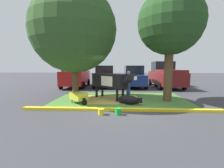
{
  "coord_description": "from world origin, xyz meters",
  "views": [
    {
      "loc": [
        -0.1,
        -7.11,
        1.96
      ],
      "look_at": [
        -0.56,
        2.13,
        0.9
      ],
      "focal_mm": 24.99,
      "sensor_mm": 36.0,
      "label": 1
    }
  ],
  "objects_px": {
    "sedan_blue": "(133,77)",
    "pickup_truck_maroon": "(165,75)",
    "sedan_red": "(105,76)",
    "wheelbarrow": "(79,96)",
    "bucket_green": "(118,111)",
    "shade_tree_left": "(74,30)",
    "cow_holstein": "(110,81)",
    "shade_tree_right": "(170,23)",
    "person_handler": "(129,82)",
    "suv_black": "(76,74)",
    "calf_lying": "(129,100)",
    "bucket_yellow": "(101,111)"
  },
  "relations": [
    {
      "from": "shade_tree_left",
      "to": "bucket_green",
      "type": "relative_size",
      "value": 22.88
    },
    {
      "from": "person_handler",
      "to": "sedan_red",
      "type": "height_order",
      "value": "sedan_red"
    },
    {
      "from": "cow_holstein",
      "to": "wheelbarrow",
      "type": "relative_size",
      "value": 1.91
    },
    {
      "from": "shade_tree_right",
      "to": "bucket_yellow",
      "type": "relative_size",
      "value": 21.81
    },
    {
      "from": "bucket_green",
      "to": "pickup_truck_maroon",
      "type": "xyz_separation_m",
      "value": [
        4.33,
        8.77,
        0.97
      ]
    },
    {
      "from": "cow_holstein",
      "to": "calf_lying",
      "type": "xyz_separation_m",
      "value": [
        1.02,
        -1.18,
        -0.87
      ]
    },
    {
      "from": "suv_black",
      "to": "pickup_truck_maroon",
      "type": "relative_size",
      "value": 0.85
    },
    {
      "from": "cow_holstein",
      "to": "bucket_green",
      "type": "relative_size",
      "value": 9.36
    },
    {
      "from": "shade_tree_right",
      "to": "pickup_truck_maroon",
      "type": "height_order",
      "value": "shade_tree_right"
    },
    {
      "from": "calf_lying",
      "to": "sedan_blue",
      "type": "bearing_deg",
      "value": 83.23
    },
    {
      "from": "wheelbarrow",
      "to": "sedan_red",
      "type": "bearing_deg",
      "value": 84.24
    },
    {
      "from": "wheelbarrow",
      "to": "pickup_truck_maroon",
      "type": "height_order",
      "value": "pickup_truck_maroon"
    },
    {
      "from": "person_handler",
      "to": "pickup_truck_maroon",
      "type": "relative_size",
      "value": 0.3
    },
    {
      "from": "shade_tree_left",
      "to": "person_handler",
      "type": "relative_size",
      "value": 3.86
    },
    {
      "from": "person_handler",
      "to": "suv_black",
      "type": "xyz_separation_m",
      "value": [
        -4.74,
        3.97,
        0.38
      ]
    },
    {
      "from": "bucket_green",
      "to": "sedan_blue",
      "type": "relative_size",
      "value": 0.06
    },
    {
      "from": "shade_tree_left",
      "to": "bucket_green",
      "type": "distance_m",
      "value": 5.34
    },
    {
      "from": "wheelbarrow",
      "to": "bucket_yellow",
      "type": "relative_size",
      "value": 4.91
    },
    {
      "from": "calf_lying",
      "to": "wheelbarrow",
      "type": "xyz_separation_m",
      "value": [
        -2.61,
        0.05,
        0.15
      ]
    },
    {
      "from": "shade_tree_right",
      "to": "cow_holstein",
      "type": "relative_size",
      "value": 2.33
    },
    {
      "from": "sedan_red",
      "to": "pickup_truck_maroon",
      "type": "height_order",
      "value": "pickup_truck_maroon"
    },
    {
      "from": "bucket_green",
      "to": "sedan_blue",
      "type": "xyz_separation_m",
      "value": [
        1.34,
        8.59,
        0.84
      ]
    },
    {
      "from": "sedan_red",
      "to": "shade_tree_left",
      "type": "bearing_deg",
      "value": -100.7
    },
    {
      "from": "person_handler",
      "to": "suv_black",
      "type": "bearing_deg",
      "value": 140.06
    },
    {
      "from": "shade_tree_right",
      "to": "wheelbarrow",
      "type": "distance_m",
      "value": 6.26
    },
    {
      "from": "sedan_blue",
      "to": "pickup_truck_maroon",
      "type": "distance_m",
      "value": 3.0
    },
    {
      "from": "wheelbarrow",
      "to": "suv_black",
      "type": "height_order",
      "value": "suv_black"
    },
    {
      "from": "calf_lying",
      "to": "pickup_truck_maroon",
      "type": "height_order",
      "value": "pickup_truck_maroon"
    },
    {
      "from": "cow_holstein",
      "to": "bucket_green",
      "type": "distance_m",
      "value": 3.13
    },
    {
      "from": "shade_tree_right",
      "to": "wheelbarrow",
      "type": "height_order",
      "value": "shade_tree_right"
    },
    {
      "from": "person_handler",
      "to": "suv_black",
      "type": "distance_m",
      "value": 6.19
    },
    {
      "from": "person_handler",
      "to": "sedan_blue",
      "type": "height_order",
      "value": "sedan_blue"
    },
    {
      "from": "bucket_green",
      "to": "suv_black",
      "type": "relative_size",
      "value": 0.06
    },
    {
      "from": "pickup_truck_maroon",
      "to": "sedan_red",
      "type": "bearing_deg",
      "value": 179.73
    },
    {
      "from": "bucket_green",
      "to": "sedan_blue",
      "type": "bearing_deg",
      "value": 81.14
    },
    {
      "from": "calf_lying",
      "to": "bucket_yellow",
      "type": "height_order",
      "value": "calf_lying"
    },
    {
      "from": "suv_black",
      "to": "sedan_red",
      "type": "bearing_deg",
      "value": 9.02
    },
    {
      "from": "calf_lying",
      "to": "wheelbarrow",
      "type": "height_order",
      "value": "wheelbarrow"
    },
    {
      "from": "sedan_blue",
      "to": "suv_black",
      "type": "bearing_deg",
      "value": -177.64
    },
    {
      "from": "suv_black",
      "to": "sedan_blue",
      "type": "height_order",
      "value": "suv_black"
    },
    {
      "from": "cow_holstein",
      "to": "sedan_blue",
      "type": "bearing_deg",
      "value": 72.09
    },
    {
      "from": "shade_tree_left",
      "to": "calf_lying",
      "type": "distance_m",
      "value": 4.92
    },
    {
      "from": "shade_tree_left",
      "to": "bucket_green",
      "type": "height_order",
      "value": "shade_tree_left"
    },
    {
      "from": "cow_holstein",
      "to": "bucket_yellow",
      "type": "distance_m",
      "value": 3.11
    },
    {
      "from": "wheelbarrow",
      "to": "bucket_green",
      "type": "height_order",
      "value": "wheelbarrow"
    },
    {
      "from": "shade_tree_right",
      "to": "bucket_green",
      "type": "bearing_deg",
      "value": -135.94
    },
    {
      "from": "sedan_blue",
      "to": "person_handler",
      "type": "bearing_deg",
      "value": -99.29
    },
    {
      "from": "person_handler",
      "to": "bucket_yellow",
      "type": "bearing_deg",
      "value": -106.92
    },
    {
      "from": "cow_holstein",
      "to": "bucket_green",
      "type": "bearing_deg",
      "value": -80.55
    },
    {
      "from": "shade_tree_right",
      "to": "suv_black",
      "type": "relative_size",
      "value": 1.3
    }
  ]
}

